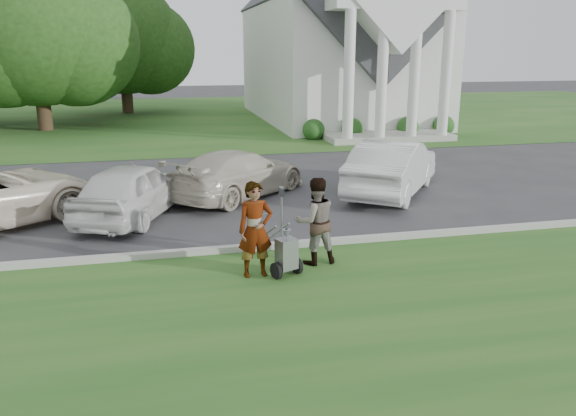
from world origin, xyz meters
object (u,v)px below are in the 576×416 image
object	(u,v)px
person_left	(255,230)
church	(338,21)
tree_left	(35,33)
car_b	(132,190)
car_c	(238,173)
striping_cart	(286,255)
car_d	(392,167)
person_right	(315,222)
parking_meter_near	(282,212)
tree_back	(123,43)

from	to	relation	value
person_left	church	bearing A→B (deg)	64.60
tree_left	person_left	distance (m)	24.51
car_b	car_c	size ratio (longest dim) A/B	0.90
person_left	car_c	xyz separation A→B (m)	(0.53, 6.24, -0.23)
striping_cart	person_left	distance (m)	0.77
car_b	car_d	size ratio (longest dim) A/B	0.87
person_left	person_right	xyz separation A→B (m)	(1.30, 0.40, -0.03)
striping_cart	person_right	world-z (taller)	person_right
tree_left	parking_meter_near	bearing A→B (deg)	-68.42
tree_left	parking_meter_near	world-z (taller)	tree_left
person_left	car_b	xyz separation A→B (m)	(-2.47, 4.66, -0.19)
parking_meter_near	car_d	world-z (taller)	car_d
person_right	car_b	size ratio (longest dim) A/B	0.41
tree_back	car_c	xyz separation A→B (m)	(4.33, -24.61, -4.02)
striping_cart	car_d	xyz separation A→B (m)	(4.58, 5.68, 0.38)
car_c	car_d	bearing A→B (deg)	-140.83
tree_back	car_b	world-z (taller)	tree_back
car_c	tree_back	bearing A→B (deg)	-32.18
parking_meter_near	church	bearing A→B (deg)	69.71
person_left	car_c	size ratio (longest dim) A/B	0.39
tree_left	car_d	size ratio (longest dim) A/B	2.13
person_right	person_left	bearing A→B (deg)	11.53
church	tree_back	size ratio (longest dim) A/B	2.51
car_b	tree_left	bearing A→B (deg)	-51.03
church	car_d	distance (m)	19.56
church	car_d	world-z (taller)	church
car_b	church	bearing A→B (deg)	-98.51
person_right	striping_cart	bearing A→B (deg)	30.94
car_c	car_d	world-z (taller)	car_d
striping_cart	person_left	size ratio (longest dim) A/B	0.64
person_left	car_c	world-z (taller)	person_left
person_left	person_right	world-z (taller)	person_left
parking_meter_near	car_c	world-z (taller)	parking_meter_near
tree_left	tree_back	xyz separation A→B (m)	(4.00, 8.00, -0.38)
tree_left	parking_meter_near	distance (m)	23.69
tree_left	person_right	xyz separation A→B (m)	(9.11, -22.46, -4.21)
church	tree_left	world-z (taller)	church
striping_cart	car_c	world-z (taller)	car_c
church	car_d	xyz separation A→B (m)	(-4.04, -18.45, -5.12)
church	car_d	bearing A→B (deg)	-102.36
tree_back	car_d	distance (m)	27.14
tree_left	parking_meter_near	xyz separation A→B (m)	(8.58, -21.69, -4.18)
church	parking_meter_near	distance (m)	24.83
tree_back	person_left	distance (m)	31.32
car_b	tree_back	bearing A→B (deg)	-64.45
tree_back	parking_meter_near	distance (m)	30.28
striping_cart	person_left	world-z (taller)	person_left
car_d	person_right	bearing A→B (deg)	90.17
car_c	person_left	bearing A→B (deg)	133.02
tree_left	striping_cart	xyz separation A→B (m)	(8.38, -23.00, -4.66)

